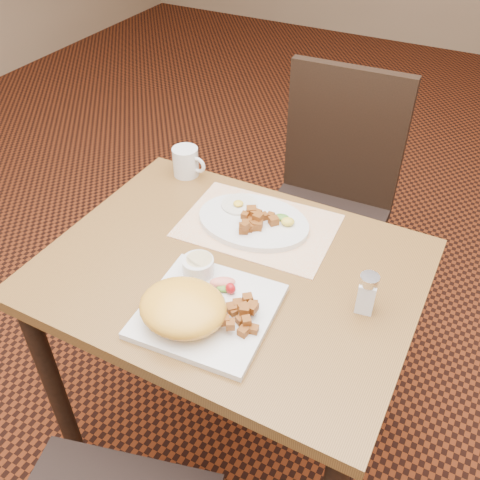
% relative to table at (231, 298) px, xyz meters
% --- Properties ---
extents(ground, '(8.00, 8.00, 0.00)m').
position_rel_table_xyz_m(ground, '(0.00, 0.00, -0.64)').
color(ground, black).
rests_on(ground, ground).
extents(table, '(0.90, 0.70, 0.75)m').
position_rel_table_xyz_m(table, '(0.00, 0.00, 0.00)').
color(table, brown).
rests_on(table, ground).
extents(chair_far, '(0.44, 0.45, 0.97)m').
position_rel_table_xyz_m(chair_far, '(0.02, 0.70, -0.10)').
color(chair_far, black).
rests_on(chair_far, ground).
extents(placemat, '(0.41, 0.30, 0.00)m').
position_rel_table_xyz_m(placemat, '(-0.01, 0.18, 0.11)').
color(placemat, white).
rests_on(placemat, table).
extents(plate_square, '(0.30, 0.30, 0.02)m').
position_rel_table_xyz_m(plate_square, '(0.03, -0.16, 0.12)').
color(plate_square, silver).
rests_on(plate_square, table).
extents(plate_oval, '(0.31, 0.24, 0.02)m').
position_rel_table_xyz_m(plate_oval, '(-0.02, 0.17, 0.12)').
color(plate_oval, silver).
rests_on(plate_oval, placemat).
extents(hollandaise_mound, '(0.19, 0.17, 0.07)m').
position_rel_table_xyz_m(hollandaise_mound, '(-0.00, -0.21, 0.16)').
color(hollandaise_mound, yellow).
rests_on(hollandaise_mound, plate_square).
extents(ramekin, '(0.07, 0.07, 0.04)m').
position_rel_table_xyz_m(ramekin, '(-0.05, -0.07, 0.15)').
color(ramekin, silver).
rests_on(ramekin, plate_square).
extents(garnish_sq, '(0.08, 0.06, 0.03)m').
position_rel_table_xyz_m(garnish_sq, '(0.03, -0.09, 0.14)').
color(garnish_sq, '#387223').
rests_on(garnish_sq, plate_square).
extents(fried_egg, '(0.10, 0.10, 0.02)m').
position_rel_table_xyz_m(fried_egg, '(-0.09, 0.21, 0.13)').
color(fried_egg, white).
rests_on(fried_egg, plate_oval).
extents(garnish_ov, '(0.07, 0.05, 0.02)m').
position_rel_table_xyz_m(garnish_ov, '(0.06, 0.20, 0.14)').
color(garnish_ov, '#387223').
rests_on(garnish_ov, plate_oval).
extents(salt_shaker, '(0.05, 0.05, 0.10)m').
position_rel_table_xyz_m(salt_shaker, '(0.33, 0.01, 0.16)').
color(salt_shaker, white).
rests_on(salt_shaker, table).
extents(coffee_mug, '(0.11, 0.08, 0.09)m').
position_rel_table_xyz_m(coffee_mug, '(-0.32, 0.31, 0.15)').
color(coffee_mug, silver).
rests_on(coffee_mug, table).
extents(home_fries_sq, '(0.10, 0.11, 0.04)m').
position_rel_table_xyz_m(home_fries_sq, '(0.11, -0.14, 0.14)').
color(home_fries_sq, '#924D17').
rests_on(home_fries_sq, plate_square).
extents(home_fries_ov, '(0.10, 0.11, 0.04)m').
position_rel_table_xyz_m(home_fries_ov, '(-0.01, 0.15, 0.14)').
color(home_fries_ov, '#924D17').
rests_on(home_fries_ov, plate_oval).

